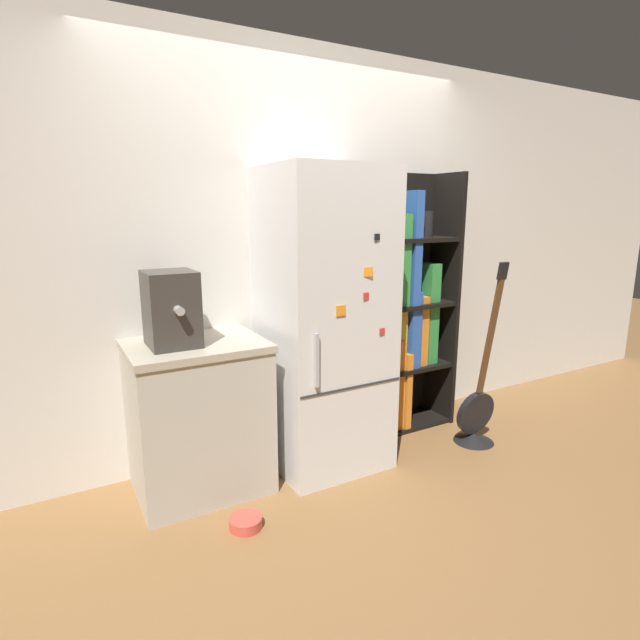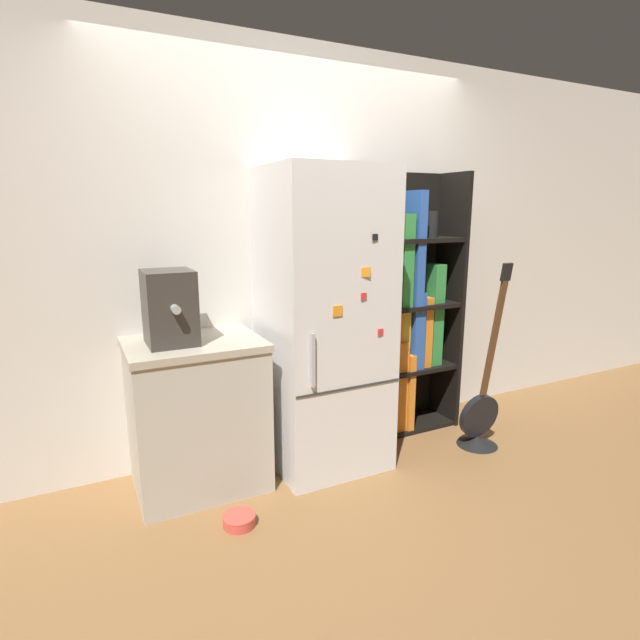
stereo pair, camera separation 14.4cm
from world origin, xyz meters
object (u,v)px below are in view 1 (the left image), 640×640
Objects in this scene: refrigerator at (323,321)px; pet_bowl at (246,522)px; bookshelf at (393,316)px; espresso_machine at (171,309)px; guitar at (476,417)px.

pet_bowl is at bearing -147.89° from refrigerator.
espresso_machine is at bearing -174.71° from bookshelf.
espresso_machine is 0.32× the size of guitar.
bookshelf reaches higher than guitar.
guitar is at bearing -55.49° from bookshelf.
refrigerator is at bearing -164.87° from bookshelf.
bookshelf is 0.90m from guitar.
espresso_machine is 2.33× the size of pet_bowl.
refrigerator is 0.99× the size of bookshelf.
espresso_machine is (-0.90, 0.04, 0.16)m from refrigerator.
pet_bowl is (-1.74, -0.12, -0.15)m from guitar.
guitar reaches higher than pet_bowl.
refrigerator is at bearing -2.43° from espresso_machine.
refrigerator is 0.92m from espresso_machine.
espresso_machine reaches higher than pet_bowl.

